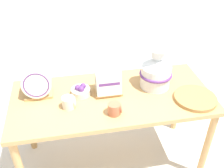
# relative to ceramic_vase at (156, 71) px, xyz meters

# --- Properties ---
(ground_plane) EXTENTS (14.00, 14.00, 0.00)m
(ground_plane) POSITION_rel_ceramic_vase_xyz_m (-0.36, -0.07, -0.89)
(ground_plane) COLOR silver
(display_table) EXTENTS (1.54, 0.69, 0.75)m
(display_table) POSITION_rel_ceramic_vase_xyz_m (-0.36, -0.07, -0.23)
(display_table) COLOR tan
(display_table) RESTS_ON ground_plane
(ceramic_vase) EXTENTS (0.26, 0.26, 0.34)m
(ceramic_vase) POSITION_rel_ceramic_vase_xyz_m (0.00, 0.00, 0.00)
(ceramic_vase) COLOR silver
(ceramic_vase) RESTS_ON display_table
(dish_rack_round_plates) EXTENTS (0.22, 0.16, 0.24)m
(dish_rack_round_plates) POSITION_rel_ceramic_vase_xyz_m (-0.91, 0.03, -0.04)
(dish_rack_round_plates) COLOR tan
(dish_rack_round_plates) RESTS_ON display_table
(dish_rack_square_plates) EXTENTS (0.21, 0.15, 0.21)m
(dish_rack_square_plates) POSITION_rel_ceramic_vase_xyz_m (-0.38, -0.03, -0.06)
(dish_rack_square_plates) COLOR tan
(dish_rack_square_plates) RESTS_ON display_table
(wicker_charger_stack) EXTENTS (0.32, 0.32, 0.03)m
(wicker_charger_stack) POSITION_rel_ceramic_vase_xyz_m (0.24, -0.23, -0.13)
(wicker_charger_stack) COLOR #AD7F47
(wicker_charger_stack) RESTS_ON display_table
(mug_cream_glaze) EXTENTS (0.10, 0.09, 0.09)m
(mug_cream_glaze) POSITION_rel_ceramic_vase_xyz_m (-0.69, -0.14, -0.10)
(mug_cream_glaze) COLOR silver
(mug_cream_glaze) RESTS_ON display_table
(mug_terracotta_glaze) EXTENTS (0.10, 0.09, 0.09)m
(mug_terracotta_glaze) POSITION_rel_ceramic_vase_xyz_m (-0.38, -0.27, -0.10)
(mug_terracotta_glaze) COLOR #B76647
(mug_terracotta_glaze) RESTS_ON display_table
(fruit_bowl) EXTENTS (0.15, 0.15, 0.09)m
(fruit_bowl) POSITION_rel_ceramic_vase_xyz_m (-0.59, -0.01, -0.11)
(fruit_bowl) COLOR silver
(fruit_bowl) RESTS_ON display_table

